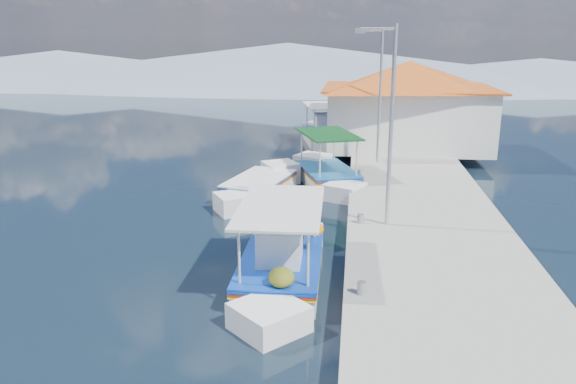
# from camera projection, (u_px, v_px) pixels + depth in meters

# --- Properties ---
(ground) EXTENTS (160.00, 160.00, 0.00)m
(ground) POSITION_uv_depth(u_px,v_px,m) (228.00, 257.00, 16.26)
(ground) COLOR black
(ground) RESTS_ON ground
(quay) EXTENTS (5.00, 44.00, 0.50)m
(quay) POSITION_uv_depth(u_px,v_px,m) (416.00, 198.00, 21.24)
(quay) COLOR gray
(quay) RESTS_ON ground
(bollards) EXTENTS (0.20, 17.20, 0.30)m
(bollards) POSITION_uv_depth(u_px,v_px,m) (360.00, 191.00, 20.66)
(bollards) COLOR #A5A8AD
(bollards) RESTS_ON quay
(main_caique) EXTENTS (2.17, 7.01, 2.31)m
(main_caique) POSITION_uv_depth(u_px,v_px,m) (281.00, 265.00, 14.56)
(main_caique) COLOR white
(main_caique) RESTS_ON ground
(caique_green_canopy) EXTENTS (3.37, 6.21, 2.46)m
(caique_green_canopy) POSITION_uv_depth(u_px,v_px,m) (328.00, 176.00, 24.05)
(caique_green_canopy) COLOR white
(caique_green_canopy) RESTS_ON ground
(caique_blue_hull) EXTENTS (2.84, 6.23, 1.14)m
(caique_blue_hull) POSITION_uv_depth(u_px,v_px,m) (259.00, 188.00, 22.37)
(caique_blue_hull) COLOR white
(caique_blue_hull) RESTS_ON ground
(caique_far) EXTENTS (3.07, 6.97, 2.50)m
(caique_far) POSITION_uv_depth(u_px,v_px,m) (324.00, 135.00, 33.14)
(caique_far) COLOR white
(caique_far) RESTS_ON ground
(harbor_building) EXTENTS (10.49, 10.49, 4.40)m
(harbor_building) POSITION_uv_depth(u_px,v_px,m) (408.00, 103.00, 29.13)
(harbor_building) COLOR white
(harbor_building) RESTS_ON quay
(lamp_post_near) EXTENTS (1.21, 0.14, 6.00)m
(lamp_post_near) POSITION_uv_depth(u_px,v_px,m) (388.00, 117.00, 16.61)
(lamp_post_near) COLOR #A5A8AD
(lamp_post_near) RESTS_ON quay
(lamp_post_far) EXTENTS (1.21, 0.14, 6.00)m
(lamp_post_far) POSITION_uv_depth(u_px,v_px,m) (378.00, 89.00, 25.21)
(lamp_post_far) COLOR #A5A8AD
(lamp_post_far) RESTS_ON quay
(mountain_ridge) EXTENTS (171.40, 96.00, 5.50)m
(mountain_ridge) POSITION_uv_depth(u_px,v_px,m) (382.00, 70.00, 68.48)
(mountain_ridge) COLOR slate
(mountain_ridge) RESTS_ON ground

